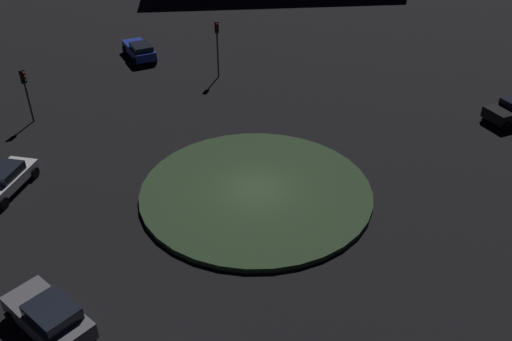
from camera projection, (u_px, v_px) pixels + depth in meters
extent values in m
plane|color=black|center=(256.00, 193.00, 29.90)|extent=(120.11, 120.11, 0.00)
cylinder|color=#2D4228|center=(256.00, 191.00, 29.83)|extent=(12.67, 12.67, 0.28)
cylinder|color=black|center=(507.00, 126.00, 35.79)|extent=(0.64, 0.28, 0.62)
cylinder|color=black|center=(486.00, 115.00, 37.24)|extent=(0.64, 0.28, 0.62)
cube|color=#1E38A5|center=(139.00, 50.00, 46.58)|extent=(2.38, 4.62, 0.70)
cube|color=black|center=(141.00, 47.00, 45.65)|extent=(1.81, 2.30, 0.40)
cylinder|color=black|center=(125.00, 50.00, 47.62)|extent=(0.33, 0.75, 0.72)
cylinder|color=black|center=(143.00, 47.00, 48.29)|extent=(0.33, 0.75, 0.72)
cylinder|color=black|center=(135.00, 62.00, 45.25)|extent=(0.33, 0.75, 0.72)
cylinder|color=black|center=(155.00, 58.00, 45.91)|extent=(0.33, 0.75, 0.72)
cube|color=white|center=(4.00, 181.00, 29.80)|extent=(3.60, 4.48, 0.56)
cube|color=black|center=(3.00, 172.00, 29.61)|extent=(2.31, 2.47, 0.50)
cylinder|color=black|center=(7.00, 169.00, 31.34)|extent=(0.53, 0.69, 0.67)
cylinder|color=black|center=(35.00, 173.00, 31.04)|extent=(0.53, 0.69, 0.67)
cylinder|color=black|center=(4.00, 203.00, 28.57)|extent=(0.53, 0.69, 0.67)
cube|color=slate|center=(48.00, 317.00, 21.55)|extent=(3.62, 4.42, 0.75)
cube|color=black|center=(52.00, 312.00, 20.94)|extent=(2.32, 2.46, 0.53)
cylinder|color=black|center=(11.00, 318.00, 22.01)|extent=(0.50, 0.63, 0.61)
cylinder|color=black|center=(49.00, 294.00, 23.12)|extent=(0.50, 0.63, 0.61)
cylinder|color=black|center=(91.00, 330.00, 21.51)|extent=(0.50, 0.63, 0.61)
cylinder|color=#2D2D2D|center=(29.00, 103.00, 36.30)|extent=(0.12, 0.12, 2.81)
cube|color=black|center=(23.00, 77.00, 35.30)|extent=(0.37, 0.36, 0.90)
sphere|color=red|center=(23.00, 73.00, 35.10)|extent=(0.20, 0.20, 0.20)
sphere|color=#4C380F|center=(24.00, 77.00, 35.24)|extent=(0.20, 0.20, 0.20)
sphere|color=#0F3819|center=(25.00, 81.00, 35.39)|extent=(0.20, 0.20, 0.20)
cylinder|color=#2D2D2D|center=(218.00, 55.00, 42.56)|extent=(0.12, 0.12, 3.57)
cube|color=black|center=(217.00, 27.00, 41.35)|extent=(0.33, 0.26, 0.90)
sphere|color=red|center=(217.00, 24.00, 41.09)|extent=(0.20, 0.20, 0.20)
sphere|color=#4C380F|center=(217.00, 28.00, 41.23)|extent=(0.20, 0.20, 0.20)
sphere|color=#0F3819|center=(217.00, 31.00, 41.38)|extent=(0.20, 0.20, 0.20)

